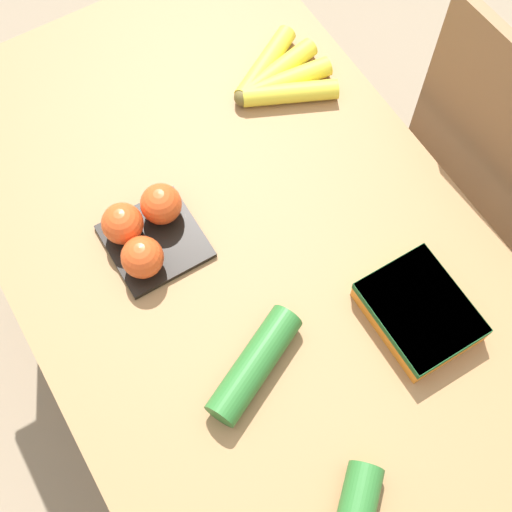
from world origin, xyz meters
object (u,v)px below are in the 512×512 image
Objects in this scene: carrot_bag at (419,311)px; cucumber_far at (254,365)px; banana_bunch at (278,78)px; tomato_pack at (145,231)px; chair at (505,201)px.

cucumber_far is at bearing -102.43° from carrot_bag.
tomato_pack is at bearing -65.27° from banana_bunch.
chair is 0.54m from banana_bunch.
tomato_pack is (0.16, -0.35, 0.02)m from banana_bunch.
cucumber_far is at bearing 7.86° from tomato_pack.
tomato_pack is 0.44m from carrot_bag.
banana_bunch is at bearing 173.75° from carrot_bag.
tomato_pack reaches higher than cucumber_far.
carrot_bag is at bearing 41.72° from tomato_pack.
chair is at bearing 111.32° from carrot_bag.
banana_bunch is at bearing 144.43° from cucumber_far.
cucumber_far is (-0.06, -0.26, 0.00)m from carrot_bag.
banana_bunch is 0.54m from cucumber_far.
tomato_pack is 0.78× the size of cucumber_far.
banana_bunch is at bearing 43.01° from chair.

